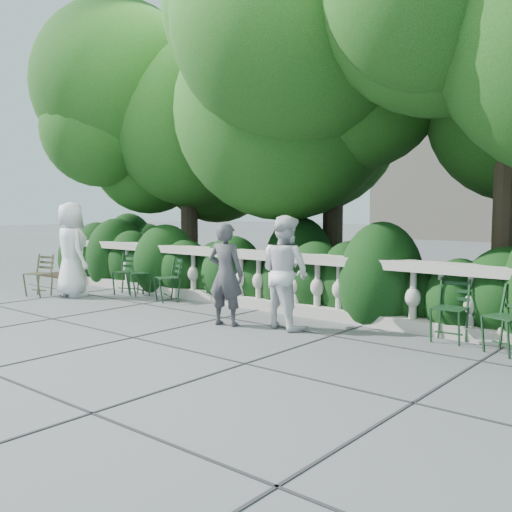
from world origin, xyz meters
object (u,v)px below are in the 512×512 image
Objects in this scene: chair_a at (122,295)px; chair_e at (496,355)px; chair_c at (160,302)px; chair_b at (132,296)px; chair_d at (445,344)px; person_casual_man at (285,272)px; chair_weathered at (33,297)px; person_woman_grey at (226,274)px; person_businessman at (71,250)px.

chair_a and chair_e have the same top height.
chair_a and chair_c have the same top height.
chair_e is at bearing 24.18° from chair_c.
chair_b and chair_d have the same top height.
chair_c is 5.31m from chair_d.
person_casual_man is at bearing -26.03° from chair_a.
chair_e is at bearing -21.14° from chair_a.
chair_a is at bearing -159.12° from chair_c.
person_casual_man is (5.45, 0.90, 0.82)m from chair_weathered.
chair_d is 0.55× the size of person_woman_grey.
chair_weathered is at bearing -153.04° from chair_a.
person_casual_man reaches higher than chair_c.
person_woman_grey is at bearing 3.75° from chair_b.
chair_d is at bearing -169.83° from chair_e.
person_casual_man is at bearing -165.04° from person_businessman.
chair_b is 4.20m from person_casual_man.
chair_a is at bearing 177.71° from chair_d.
chair_c is 5.98m from chair_e.
person_woman_grey is (-2.96, -0.94, 0.76)m from chair_d.
chair_c is 0.51× the size of person_casual_man.
chair_b and chair_e have the same top height.
chair_b is 0.46× the size of person_businessman.
person_casual_man reaches higher than chair_a.
chair_a is 6.50m from chair_d.
chair_d is 3.20m from person_woman_grey.
chair_a is 1.00× the size of chair_b.
person_businessman reaches higher than chair_d.
chair_weathered is at bearing -116.79° from chair_b.
chair_b is at bearing 177.04° from chair_d.
chair_a is at bearing -26.74° from person_woman_grey.
chair_c is at bearing -157.29° from chair_e.
chair_c is 2.57m from person_woman_grey.
chair_a is 1.33m from person_businessman.
chair_b and chair_c have the same top height.
chair_b is at bearing -125.96° from person_businessman.
chair_weathered is (-1.13, -1.27, 0.00)m from chair_a.
chair_d is (6.28, 0.07, 0.00)m from chair_b.
person_casual_man is (3.12, -0.31, 0.82)m from chair_c.
chair_a is at bearing -120.45° from person_businessman.
person_casual_man is at bearing -5.02° from chair_weathered.
chair_a and chair_weathered have the same top height.
chair_weathered is at bearing -8.34° from person_woman_grey.
person_woman_grey is (3.54, -0.79, 0.76)m from chair_a.
chair_d and chair_e have the same top height.
chair_a is 3.70m from person_woman_grey.
chair_d is at bearing -156.65° from person_casual_man.
person_casual_man is at bearing 12.19° from chair_b.
chair_e is 7.90m from person_businessman.
chair_d is at bearing -162.19° from person_businessman.
chair_c is 2.15m from person_businessman.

